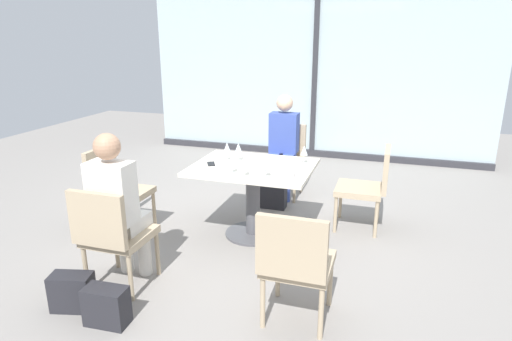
# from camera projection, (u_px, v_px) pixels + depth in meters

# --- Properties ---
(ground_plane) EXTENTS (12.00, 12.00, 0.00)m
(ground_plane) POSITION_uv_depth(u_px,v_px,m) (253.00, 234.00, 4.44)
(ground_plane) COLOR gray
(window_wall_backdrop) EXTENTS (5.52, 0.10, 2.70)m
(window_wall_backdrop) POSITION_uv_depth(u_px,v_px,m) (315.00, 82.00, 6.98)
(window_wall_backdrop) COLOR #A5B7BC
(window_wall_backdrop) RESTS_ON ground_plane
(dining_table_main) EXTENTS (1.15, 0.91, 0.73)m
(dining_table_main) POSITION_uv_depth(u_px,v_px,m) (253.00, 184.00, 4.28)
(dining_table_main) COLOR silver
(dining_table_main) RESTS_ON ground_plane
(chair_front_left) EXTENTS (0.46, 0.50, 0.87)m
(chair_front_left) POSITION_uv_depth(u_px,v_px,m) (112.00, 232.00, 3.34)
(chair_front_left) COLOR tan
(chair_front_left) RESTS_ON ground_plane
(chair_near_window) EXTENTS (0.46, 0.51, 0.87)m
(chair_near_window) POSITION_uv_depth(u_px,v_px,m) (285.00, 156.00, 5.45)
(chair_near_window) COLOR tan
(chair_near_window) RESTS_ON ground_plane
(chair_side_end) EXTENTS (0.50, 0.46, 0.87)m
(chair_side_end) POSITION_uv_depth(u_px,v_px,m) (115.00, 185.00, 4.37)
(chair_side_end) COLOR tan
(chair_side_end) RESTS_ON ground_plane
(chair_front_right) EXTENTS (0.46, 0.50, 0.87)m
(chair_front_right) POSITION_uv_depth(u_px,v_px,m) (296.00, 260.00, 2.92)
(chair_front_right) COLOR tan
(chair_front_right) RESTS_ON ground_plane
(chair_far_right) EXTENTS (0.50, 0.46, 0.87)m
(chair_far_right) POSITION_uv_depth(u_px,v_px,m) (369.00, 183.00, 4.43)
(chair_far_right) COLOR tan
(chair_far_right) RESTS_ON ground_plane
(person_front_left) EXTENTS (0.34, 0.39, 1.26)m
(person_front_left) POSITION_uv_depth(u_px,v_px,m) (118.00, 202.00, 3.38)
(person_front_left) COLOR silver
(person_front_left) RESTS_ON ground_plane
(person_near_window) EXTENTS (0.34, 0.39, 1.26)m
(person_near_window) POSITION_uv_depth(u_px,v_px,m) (283.00, 142.00, 5.29)
(person_near_window) COLOR #384C9E
(person_near_window) RESTS_ON ground_plane
(wine_glass_0) EXTENTS (0.07, 0.07, 0.18)m
(wine_glass_0) POSITION_uv_depth(u_px,v_px,m) (244.00, 162.00, 3.85)
(wine_glass_0) COLOR silver
(wine_glass_0) RESTS_ON dining_table_main
(wine_glass_1) EXTENTS (0.07, 0.07, 0.18)m
(wine_glass_1) POSITION_uv_depth(u_px,v_px,m) (266.00, 163.00, 3.83)
(wine_glass_1) COLOR silver
(wine_glass_1) RESTS_ON dining_table_main
(wine_glass_2) EXTENTS (0.07, 0.07, 0.18)m
(wine_glass_2) POSITION_uv_depth(u_px,v_px,m) (227.00, 148.00, 4.35)
(wine_glass_2) COLOR silver
(wine_glass_2) RESTS_ON dining_table_main
(wine_glass_3) EXTENTS (0.07, 0.07, 0.18)m
(wine_glass_3) POSITION_uv_depth(u_px,v_px,m) (238.00, 148.00, 4.33)
(wine_glass_3) COLOR silver
(wine_glass_3) RESTS_ON dining_table_main
(wine_glass_4) EXTENTS (0.07, 0.07, 0.18)m
(wine_glass_4) POSITION_uv_depth(u_px,v_px,m) (232.00, 159.00, 3.95)
(wine_glass_4) COLOR silver
(wine_glass_4) RESTS_ON dining_table_main
(wine_glass_5) EXTENTS (0.07, 0.07, 0.18)m
(wine_glass_5) POSITION_uv_depth(u_px,v_px,m) (304.00, 151.00, 4.23)
(wine_glass_5) COLOR silver
(wine_glass_5) RESTS_ON dining_table_main
(coffee_cup) EXTENTS (0.08, 0.08, 0.09)m
(coffee_cup) POSITION_uv_depth(u_px,v_px,m) (291.00, 178.00, 3.72)
(coffee_cup) COLOR white
(coffee_cup) RESTS_ON dining_table_main
(cell_phone_on_table) EXTENTS (0.13, 0.16, 0.01)m
(cell_phone_on_table) POSITION_uv_depth(u_px,v_px,m) (211.00, 164.00, 4.26)
(cell_phone_on_table) COLOR black
(cell_phone_on_table) RESTS_ON dining_table_main
(handbag_0) EXTENTS (0.31, 0.18, 0.28)m
(handbag_0) POSITION_uv_depth(u_px,v_px,m) (106.00, 306.00, 3.03)
(handbag_0) COLOR #232328
(handbag_0) RESTS_ON ground_plane
(handbag_1) EXTENTS (0.30, 0.16, 0.28)m
(handbag_1) POSITION_uv_depth(u_px,v_px,m) (273.00, 196.00, 5.09)
(handbag_1) COLOR #232328
(handbag_1) RESTS_ON ground_plane
(handbag_2) EXTENTS (0.33, 0.23, 0.28)m
(handbag_2) POSITION_uv_depth(u_px,v_px,m) (72.00, 292.00, 3.19)
(handbag_2) COLOR #232328
(handbag_2) RESTS_ON ground_plane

